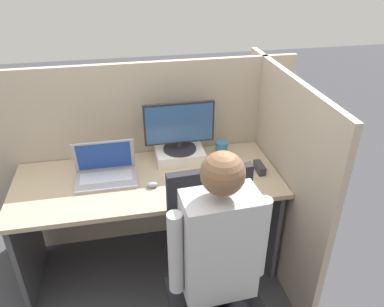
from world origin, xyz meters
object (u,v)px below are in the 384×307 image
object	(u,v)px
person	(221,267)
carrot_toy	(215,189)
monitor	(179,127)
laptop	(106,172)
coffee_mug	(222,148)
office_chair	(213,273)
paper_box	(180,154)
stapler	(260,168)

from	to	relation	value
person	carrot_toy	bearing A→B (deg)	78.27
monitor	laptop	distance (m)	0.55
person	coffee_mug	distance (m)	1.08
office_chair	coffee_mug	bearing A→B (deg)	72.52
paper_box	person	world-z (taller)	person
coffee_mug	stapler	bearing A→B (deg)	-56.83
laptop	person	xyz separation A→B (m)	(0.51, -0.87, -0.04)
monitor	stapler	world-z (taller)	monitor
office_chair	person	xyz separation A→B (m)	(-0.01, -0.17, 0.22)
monitor	person	size ratio (longest dim) A/B	0.35
monitor	office_chair	bearing A→B (deg)	-88.18
office_chair	person	distance (m)	0.28
stapler	coffee_mug	bearing A→B (deg)	123.17
paper_box	person	distance (m)	1.02
stapler	office_chair	world-z (taller)	office_chair
paper_box	person	size ratio (longest dim) A/B	0.24
office_chair	stapler	bearing A→B (deg)	52.50
monitor	stapler	size ratio (longest dim) A/B	3.72
paper_box	stapler	distance (m)	0.55
laptop	office_chair	bearing A→B (deg)	-53.07
stapler	coffee_mug	xyz separation A→B (m)	(-0.18, 0.28, 0.02)
monitor	laptop	world-z (taller)	monitor
carrot_toy	coffee_mug	xyz separation A→B (m)	(0.16, 0.44, 0.02)
monitor	office_chair	xyz separation A→B (m)	(0.03, -0.85, -0.45)
paper_box	monitor	distance (m)	0.20
carrot_toy	office_chair	bearing A→B (deg)	-105.03
person	monitor	bearing A→B (deg)	90.98
monitor	office_chair	world-z (taller)	monitor
laptop	office_chair	world-z (taller)	office_chair
paper_box	office_chair	world-z (taller)	office_chair
paper_box	carrot_toy	distance (m)	0.45
office_chair	coffee_mug	size ratio (longest dim) A/B	12.21
paper_box	office_chair	distance (m)	0.88
stapler	office_chair	xyz separation A→B (m)	(-0.45, -0.59, -0.24)
monitor	coffee_mug	size ratio (longest dim) A/B	5.22
person	office_chair	bearing A→B (deg)	86.78
stapler	person	size ratio (longest dim) A/B	0.09
laptop	stapler	world-z (taller)	laptop
monitor	coffee_mug	bearing A→B (deg)	2.87
laptop	office_chair	size ratio (longest dim) A/B	0.34
carrot_toy	office_chair	size ratio (longest dim) A/B	0.12
monitor	carrot_toy	size ratio (longest dim) A/B	3.46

